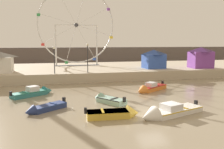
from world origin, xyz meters
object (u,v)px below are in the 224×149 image
at_px(motorboat_mustard_yellow, 117,113).
at_px(motorboat_orange_hull, 150,88).
at_px(motorboat_white_red_stripe, 166,112).
at_px(motorboat_seafoam, 107,99).
at_px(promenade_lamp_far, 54,56).
at_px(carnival_booth_purple_stall, 201,57).
at_px(promenade_lamp_near, 88,54).
at_px(motorboat_navy_blue, 43,108).
at_px(motorboat_teal_painted, 35,92).
at_px(carnival_booth_blue_tent, 154,59).
at_px(ferris_wheel_white_frame, 76,26).

bearing_deg(motorboat_mustard_yellow, motorboat_orange_hull, 57.77).
relative_size(motorboat_white_red_stripe, motorboat_seafoam, 1.65).
xyz_separation_m(motorboat_mustard_yellow, promenade_lamp_far, (-4.76, 16.56, 3.56)).
bearing_deg(carnival_booth_purple_stall, motorboat_white_red_stripe, -126.44).
xyz_separation_m(motorboat_orange_hull, motorboat_mustard_yellow, (-6.19, -8.65, -0.06)).
height_order(motorboat_seafoam, promenade_lamp_near, promenade_lamp_near).
xyz_separation_m(motorboat_orange_hull, carnival_booth_purple_stall, (13.27, 10.04, 2.89)).
distance_m(motorboat_navy_blue, promenade_lamp_near, 15.22).
relative_size(motorboat_teal_painted, promenade_lamp_far, 1.23).
xyz_separation_m(carnival_booth_purple_stall, promenade_lamp_far, (-24.21, -2.14, 0.61)).
xyz_separation_m(motorboat_teal_painted, motorboat_seafoam, (6.95, -4.77, -0.06)).
bearing_deg(promenade_lamp_far, motorboat_orange_hull, -35.84).
bearing_deg(carnival_booth_blue_tent, ferris_wheel_white_frame, 143.33).
distance_m(motorboat_teal_painted, motorboat_mustard_yellow, 11.55).
bearing_deg(promenade_lamp_near, motorboat_orange_hull, -51.37).
relative_size(motorboat_teal_painted, carnival_booth_purple_stall, 1.15).
height_order(motorboat_orange_hull, motorboat_navy_blue, motorboat_orange_hull).
relative_size(motorboat_seafoam, carnival_booth_purple_stall, 0.92).
relative_size(motorboat_teal_painted, motorboat_mustard_yellow, 1.07).
height_order(motorboat_seafoam, carnival_booth_purple_stall, carnival_booth_purple_stall).
height_order(motorboat_mustard_yellow, motorboat_seafoam, motorboat_mustard_yellow).
xyz_separation_m(motorboat_teal_painted, motorboat_navy_blue, (1.19, -6.47, -0.08)).
xyz_separation_m(motorboat_white_red_stripe, ferris_wheel_white_frame, (-4.54, 28.29, 8.39)).
height_order(motorboat_seafoam, promenade_lamp_far, promenade_lamp_far).
bearing_deg(promenade_lamp_far, motorboat_mustard_yellow, -73.98).
relative_size(carnival_booth_purple_stall, promenade_lamp_far, 1.07).
bearing_deg(carnival_booth_blue_tent, promenade_lamp_near, -167.99).
height_order(motorboat_mustard_yellow, promenade_lamp_far, promenade_lamp_far).
height_order(motorboat_white_red_stripe, carnival_booth_blue_tent, carnival_booth_blue_tent).
xyz_separation_m(ferris_wheel_white_frame, carnival_booth_blue_tent, (12.18, -7.73, -5.67)).
xyz_separation_m(carnival_booth_blue_tent, promenade_lamp_far, (-16.18, -3.37, 0.83)).
bearing_deg(carnival_booth_blue_tent, motorboat_mustard_yellow, -124.08).
xyz_separation_m(motorboat_mustard_yellow, carnival_booth_purple_stall, (19.46, 18.70, 2.95)).
bearing_deg(motorboat_teal_painted, motorboat_orange_hull, -37.36).
bearing_deg(motorboat_navy_blue, motorboat_seafoam, 159.06).
relative_size(motorboat_teal_painted, carnival_booth_blue_tent, 1.18).
bearing_deg(motorboat_teal_painted, motorboat_mustard_yellow, -88.32).
bearing_deg(motorboat_teal_painted, carnival_booth_purple_stall, -14.69).
height_order(motorboat_seafoam, carnival_booth_blue_tent, carnival_booth_blue_tent).
relative_size(motorboat_orange_hull, promenade_lamp_far, 1.31).
xyz_separation_m(motorboat_mustard_yellow, ferris_wheel_white_frame, (-0.76, 27.66, 8.40)).
distance_m(motorboat_navy_blue, carnival_booth_purple_stall, 29.77).
height_order(carnival_booth_blue_tent, promenade_lamp_near, promenade_lamp_near).
relative_size(promenade_lamp_near, promenade_lamp_far, 1.12).
distance_m(motorboat_mustard_yellow, carnival_booth_blue_tent, 23.13).
relative_size(motorboat_teal_painted, promenade_lamp_near, 1.10).
bearing_deg(promenade_lamp_far, motorboat_teal_painted, -105.74).
bearing_deg(carnival_booth_blue_tent, motorboat_seafoam, -130.51).
relative_size(motorboat_orange_hull, carnival_booth_purple_stall, 1.23).
height_order(motorboat_navy_blue, ferris_wheel_white_frame, ferris_wheel_white_frame).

